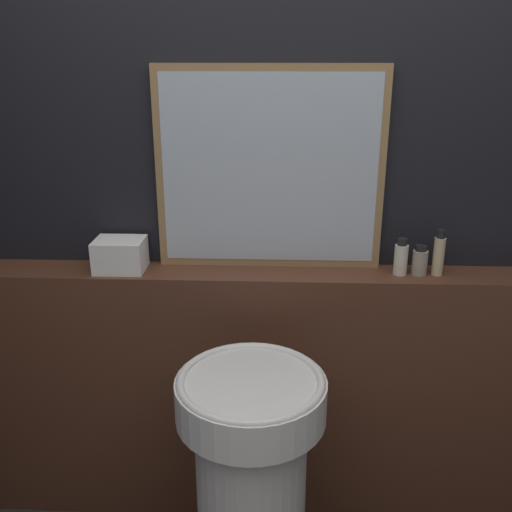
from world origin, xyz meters
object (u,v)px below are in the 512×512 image
Objects in this scene: pedestal_sink at (251,485)px; towel_stack at (120,255)px; conditioner_bottle at (420,261)px; lotion_bottle at (439,254)px; shampoo_bottle at (401,258)px; mirror at (270,170)px.

pedestal_sink is 0.86m from towel_stack.
lotion_bottle is (0.06, 0.00, 0.03)m from conditioner_bottle.
towel_stack is at bearing 180.00° from shampoo_bottle.
shampoo_bottle is 0.79× the size of lotion_bottle.
pedestal_sink is 1.09× the size of mirror.
lotion_bottle reaches higher than conditioner_bottle.
mirror is 6.06× the size of shampoo_bottle.
conditioner_bottle is at bearing 0.00° from shampoo_bottle.
shampoo_bottle is at bearing -8.75° from mirror.
shampoo_bottle is at bearing 41.69° from pedestal_sink.
shampoo_bottle is (0.45, -0.07, -0.28)m from mirror.
lotion_bottle is at bearing 0.00° from towel_stack.
conditioner_bottle is at bearing -180.00° from lotion_bottle.
towel_stack is at bearing -172.34° from mirror.
pedestal_sink is at bearing -42.50° from towel_stack.
towel_stack is at bearing 137.50° from pedestal_sink.
towel_stack reaches higher than pedestal_sink.
shampoo_bottle is at bearing 0.00° from towel_stack.
mirror is 0.53m from shampoo_bottle.
shampoo_bottle reaches higher than conditioner_bottle.
pedestal_sink is 1.00m from mirror.
mirror reaches higher than conditioner_bottle.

